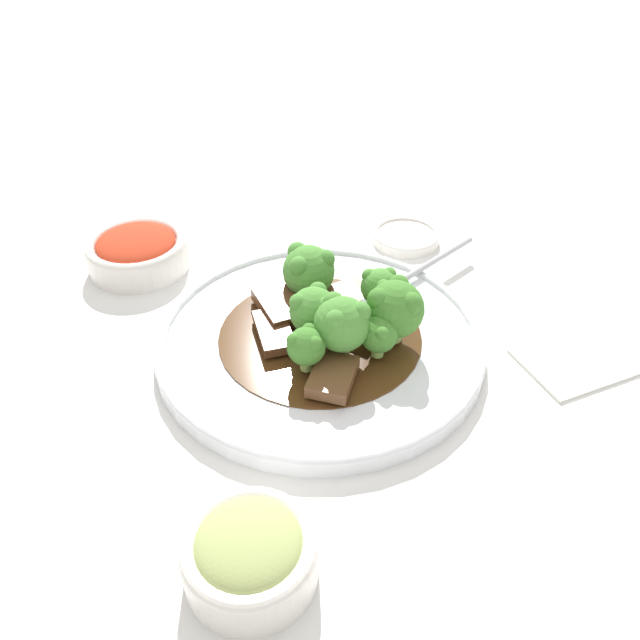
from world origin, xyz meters
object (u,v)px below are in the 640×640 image
beef_strip_2 (274,331)px  broccoli_floret_3 (395,308)px  broccoli_floret_1 (309,270)px  serving_spoon (384,289)px  broccoli_floret_2 (380,287)px  broccoli_floret_4 (342,323)px  beef_strip_3 (280,306)px  broccoli_floret_5 (379,334)px  beef_strip_0 (340,299)px  broccoli_floret_6 (314,310)px  main_plate (320,339)px  beef_strip_1 (349,321)px  broccoli_floret_0 (306,346)px  side_bowl_appetizer (250,554)px  beef_strip_4 (333,376)px  side_bowl_kimchi (137,251)px  sauce_dish (406,237)px

beef_strip_2 → broccoli_floret_3: size_ratio=1.02×
broccoli_floret_1 → serving_spoon: size_ratio=0.29×
broccoli_floret_2 → serving_spoon: (-0.02, -0.03, -0.02)m
broccoli_floret_2 → broccoli_floret_4: bearing=42.2°
beef_strip_3 → broccoli_floret_5: broccoli_floret_5 is taller
beef_strip_0 → broccoli_floret_2: bearing=143.9°
broccoli_floret_6 → broccoli_floret_4: bearing=118.1°
main_plate → beef_strip_3: size_ratio=4.59×
beef_strip_1 → broccoli_floret_5: 0.05m
broccoli_floret_0 → side_bowl_appetizer: broccoli_floret_0 is taller
beef_strip_0 → beef_strip_4: 0.11m
broccoli_floret_1 → serving_spoon: (-0.07, 0.02, -0.02)m
main_plate → side_bowl_kimchi: bearing=-51.5°
main_plate → broccoli_floret_3: (-0.06, 0.03, 0.05)m
broccoli_floret_2 → broccoli_floret_3: (0.00, 0.04, 0.01)m
beef_strip_2 → broccoli_floret_5: broccoli_floret_5 is taller
beef_strip_1 → beef_strip_4: (0.04, 0.07, -0.00)m
beef_strip_4 → side_bowl_appetizer: 0.18m
sauce_dish → side_bowl_appetizer: bearing=53.9°
broccoli_floret_0 → broccoli_floret_3: 0.09m
broccoli_floret_0 → serving_spoon: (-0.11, -0.09, -0.02)m
broccoli_floret_3 → beef_strip_4: bearing=28.7°
serving_spoon → sauce_dish: serving_spoon is taller
broccoli_floret_3 → broccoli_floret_4: (0.05, 0.01, 0.00)m
serving_spoon → broccoli_floret_1: bearing=-16.5°
beef_strip_0 → beef_strip_2: size_ratio=1.17×
broccoli_floret_4 → broccoli_floret_0: bearing=13.8°
broccoli_floret_6 → main_plate: bearing=-144.8°
broccoli_floret_3 → beef_strip_3: bearing=-38.0°
broccoli_floret_6 → side_bowl_kimchi: 0.26m
broccoli_floret_2 → broccoli_floret_0: bearing=33.0°
broccoli_floret_3 → broccoli_floret_5: size_ratio=1.49×
beef_strip_1 → broccoli_floret_2: 0.05m
broccoli_floret_4 → beef_strip_2: bearing=-41.0°
beef_strip_1 → sauce_dish: 0.21m
broccoli_floret_3 → broccoli_floret_2: bearing=-92.7°
broccoli_floret_2 → beef_strip_4: bearing=47.9°
beef_strip_1 → broccoli_floret_0: 0.07m
beef_strip_1 → broccoli_floret_0: bearing=39.5°
beef_strip_0 → side_bowl_appetizer: side_bowl_appetizer is taller
broccoli_floret_0 → beef_strip_4: bearing=127.4°
broccoli_floret_1 → broccoli_floret_2: broccoli_floret_1 is taller
broccoli_floret_6 → side_bowl_kimchi: bearing=-53.7°
beef_strip_1 → broccoli_floret_3: 0.05m
main_plate → serving_spoon: serving_spoon is taller
main_plate → broccoli_floret_3: 0.08m
beef_strip_3 → broccoli_floret_4: size_ratio=1.12×
beef_strip_3 → side_bowl_appetizer: size_ratio=0.75×
broccoli_floret_2 → broccoli_floret_4: 0.08m
broccoli_floret_0 → broccoli_floret_6: (-0.02, -0.04, 0.01)m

